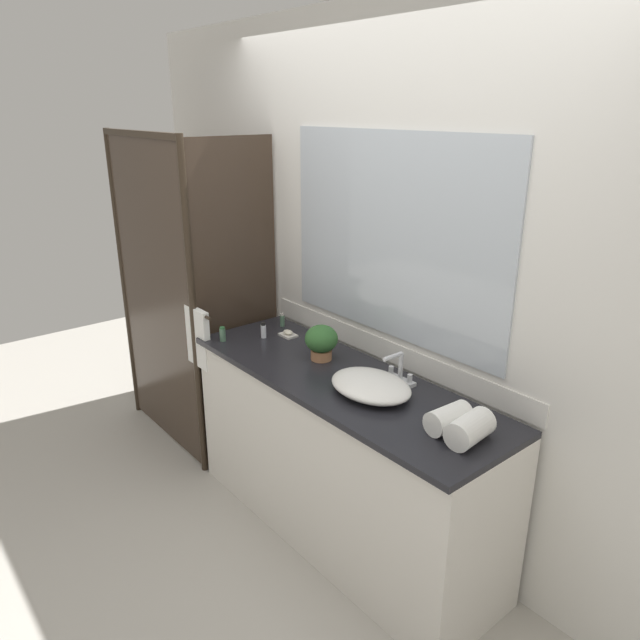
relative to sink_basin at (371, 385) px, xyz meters
name	(u,v)px	position (x,y,z in m)	size (l,w,h in m)	color
ground_plane	(338,530)	(-0.22, 0.01, -0.94)	(8.00, 8.00, 0.00)	#B7B2A8
wall_back_with_mirror	(393,283)	(-0.22, 0.35, 0.37)	(4.40, 0.06, 2.60)	silver
vanity_cabinet	(340,456)	(-0.22, 0.02, -0.49)	(1.80, 0.58, 0.90)	silver
shower_enclosure	(180,298)	(-1.49, -0.18, 0.08)	(1.20, 0.59, 2.00)	#2D2319
sink_basin	(371,385)	(0.00, 0.00, 0.00)	(0.41, 0.31, 0.08)	white
faucet	(399,372)	(0.00, 0.18, 0.01)	(0.17, 0.14, 0.15)	silver
potted_plant	(321,341)	(-0.44, 0.07, 0.06)	(0.17, 0.17, 0.18)	#B77A51
soap_dish	(288,334)	(-0.81, 0.13, -0.03)	(0.10, 0.07, 0.04)	silver
amenity_bottle_body_wash	(263,331)	(-0.88, 0.01, 0.00)	(0.03, 0.03, 0.09)	silver
amenity_bottle_conditioner	(282,320)	(-0.96, 0.20, 0.00)	(0.03, 0.03, 0.08)	#4C7056
amenity_bottle_lotion	(223,334)	(-0.98, -0.19, 0.00)	(0.03, 0.03, 0.08)	#4C7056
rolled_towel_near_edge	(469,429)	(0.54, 0.00, 0.02)	(0.12, 0.12, 0.20)	white
rolled_towel_middle	(448,419)	(0.43, 0.01, 0.01)	(0.11, 0.11, 0.19)	white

